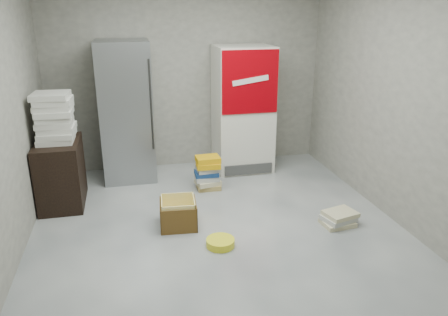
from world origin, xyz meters
name	(u,v)px	position (x,y,z in m)	size (l,w,h in m)	color
ground	(225,244)	(0.00, 0.00, 0.00)	(5.00, 5.00, 0.00)	beige
room_shell	(226,68)	(0.00, 0.00, 1.80)	(4.04, 5.04, 2.82)	#9D998D
steel_fridge	(126,112)	(-0.90, 2.13, 0.95)	(0.70, 0.72, 1.90)	#A3A6AB
coke_cooler	(243,109)	(0.75, 2.12, 0.90)	(0.80, 0.73, 1.80)	silver
wood_shelf	(61,173)	(-1.73, 1.40, 0.40)	(0.50, 0.80, 0.80)	black
supply_box_stack	(55,118)	(-1.72, 1.40, 1.09)	(0.45, 0.44, 0.58)	silver
phonebook_stack_main	(208,173)	(0.10, 1.45, 0.23)	(0.35, 0.30, 0.45)	#A68D4E
phonebook_stack_side	(339,218)	(1.33, 0.13, 0.08)	(0.42, 0.35, 0.16)	beige
cardboard_box	(178,215)	(-0.42, 0.50, 0.13)	(0.43, 0.43, 0.32)	yellow
bucket_lid	(220,243)	(-0.06, -0.03, 0.04)	(0.29, 0.29, 0.08)	yellow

